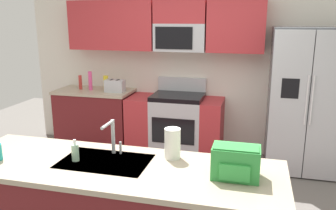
# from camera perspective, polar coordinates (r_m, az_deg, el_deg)

# --- Properties ---
(kitchen_wall_unit) EXTENTS (5.20, 0.43, 2.60)m
(kitchen_wall_unit) POSITION_cam_1_polar(r_m,az_deg,el_deg) (5.13, 2.98, 8.62)
(kitchen_wall_unit) COLOR silver
(kitchen_wall_unit) RESTS_ON ground
(back_counter) EXTENTS (1.15, 0.63, 0.90)m
(back_counter) POSITION_cam_1_polar(r_m,az_deg,el_deg) (5.49, -11.73, -2.16)
(back_counter) COLOR maroon
(back_counter) RESTS_ON ground
(range_oven) EXTENTS (1.36, 0.61, 1.10)m
(range_oven) POSITION_cam_1_polar(r_m,az_deg,el_deg) (5.08, 1.19, -3.28)
(range_oven) COLOR #B7BABF
(range_oven) RESTS_ON ground
(refrigerator) EXTENTS (0.90, 0.76, 1.85)m
(refrigerator) POSITION_cam_1_polar(r_m,az_deg,el_deg) (4.80, 21.46, 0.65)
(refrigerator) COLOR #4C4F54
(refrigerator) RESTS_ON ground
(toaster) EXTENTS (0.28, 0.16, 0.18)m
(toaster) POSITION_cam_1_polar(r_m,az_deg,el_deg) (5.17, -8.68, 3.12)
(toaster) COLOR #B7BABF
(toaster) RESTS_ON back_counter
(pepper_mill) EXTENTS (0.05, 0.05, 0.21)m
(pepper_mill) POSITION_cam_1_polar(r_m,az_deg,el_deg) (5.46, -14.14, 3.61)
(pepper_mill) COLOR #B2332D
(pepper_mill) RESTS_ON back_counter
(bottle_pink) EXTENTS (0.06, 0.06, 0.28)m
(bottle_pink) POSITION_cam_1_polar(r_m,az_deg,el_deg) (5.37, -12.59, 3.90)
(bottle_pink) COLOR #EA4C93
(bottle_pink) RESTS_ON back_counter
(bottle_yellow) EXTENTS (0.07, 0.07, 0.22)m
(bottle_yellow) POSITION_cam_1_polar(r_m,az_deg,el_deg) (5.32, -10.13, 3.59)
(bottle_yellow) COLOR yellow
(bottle_yellow) RESTS_ON back_counter
(sink_faucet) EXTENTS (0.08, 0.21, 0.28)m
(sink_faucet) POSITION_cam_1_polar(r_m,az_deg,el_deg) (2.80, -9.10, -4.77)
(sink_faucet) COLOR #B7BABF
(sink_faucet) RESTS_ON island_counter
(soap_dispenser) EXTENTS (0.06, 0.06, 0.17)m
(soap_dispenser) POSITION_cam_1_polar(r_m,az_deg,el_deg) (2.77, -14.92, -7.48)
(soap_dispenser) COLOR #A5D8B2
(soap_dispenser) RESTS_ON island_counter
(paper_towel_roll) EXTENTS (0.12, 0.12, 0.24)m
(paper_towel_roll) POSITION_cam_1_polar(r_m,az_deg,el_deg) (2.71, 0.74, -6.30)
(paper_towel_roll) COLOR white
(paper_towel_roll) RESTS_ON island_counter
(backpack) EXTENTS (0.32, 0.22, 0.23)m
(backpack) POSITION_cam_1_polar(r_m,az_deg,el_deg) (2.43, 11.02, -9.07)
(backpack) COLOR green
(backpack) RESTS_ON island_counter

